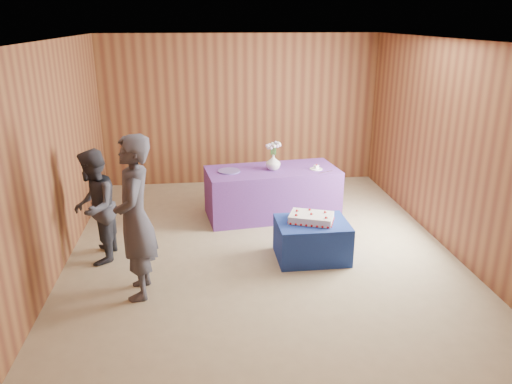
{
  "coord_description": "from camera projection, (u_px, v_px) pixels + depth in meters",
  "views": [
    {
      "loc": [
        -0.74,
        -6.03,
        2.94
      ],
      "look_at": [
        -0.05,
        0.1,
        0.78
      ],
      "focal_mm": 35.0,
      "sensor_mm": 36.0,
      "label": 1
    }
  ],
  "objects": [
    {
      "name": "flower_spray",
      "position": [
        273.0,
        145.0,
        7.49
      ],
      "size": [
        0.24,
        0.24,
        0.18
      ],
      "color": "#276127",
      "rests_on": "vase"
    },
    {
      "name": "serving_table",
      "position": [
        272.0,
        192.0,
        7.76
      ],
      "size": [
        2.1,
        1.14,
        0.75
      ],
      "primitive_type": "cube",
      "rotation": [
        0.0,
        0.0,
        0.12
      ],
      "color": "#653593",
      "rests_on": "ground"
    },
    {
      "name": "platter",
      "position": [
        229.0,
        171.0,
        7.51
      ],
      "size": [
        0.44,
        0.44,
        0.02
      ],
      "primitive_type": "cylinder",
      "rotation": [
        0.0,
        0.0,
        0.39
      ],
      "color": "#5D4C98",
      "rests_on": "serving_table"
    },
    {
      "name": "guest_left",
      "position": [
        135.0,
        218.0,
        5.34
      ],
      "size": [
        0.46,
        0.68,
        1.83
      ],
      "primitive_type": "imported",
      "rotation": [
        0.0,
        0.0,
        -1.53
      ],
      "color": "#383742",
      "rests_on": "ground"
    },
    {
      "name": "knife",
      "position": [
        326.0,
        172.0,
        7.49
      ],
      "size": [
        0.25,
        0.12,
        0.0
      ],
      "primitive_type": "cube",
      "rotation": [
        0.0,
        0.0,
        0.41
      ],
      "color": "#BCBCC1",
      "rests_on": "serving_table"
    },
    {
      "name": "sheet_cake",
      "position": [
        311.0,
        218.0,
        6.32
      ],
      "size": [
        0.65,
        0.55,
        0.13
      ],
      "rotation": [
        0.0,
        0.0,
        -0.37
      ],
      "color": "white",
      "rests_on": "cake_table"
    },
    {
      "name": "cake_table",
      "position": [
        312.0,
        240.0,
        6.39
      ],
      "size": [
        0.91,
        0.71,
        0.5
      ],
      "primitive_type": "cube",
      "rotation": [
        0.0,
        0.0,
        0.01
      ],
      "color": "navy",
      "rests_on": "ground"
    },
    {
      "name": "room_shell",
      "position": [
        261.0,
        116.0,
        6.11
      ],
      "size": [
        5.04,
        6.04,
        2.72
      ],
      "color": "brown",
      "rests_on": "ground"
    },
    {
      "name": "cake_slice",
      "position": [
        316.0,
        167.0,
        7.62
      ],
      "size": [
        0.08,
        0.08,
        0.08
      ],
      "rotation": [
        0.0,
        0.0,
        0.63
      ],
      "color": "white",
      "rests_on": "plate"
    },
    {
      "name": "vase",
      "position": [
        273.0,
        162.0,
        7.58
      ],
      "size": [
        0.31,
        0.31,
        0.23
      ],
      "primitive_type": "imported",
      "rotation": [
        0.0,
        0.0,
        0.55
      ],
      "color": "silver",
      "rests_on": "serving_table"
    },
    {
      "name": "plate",
      "position": [
        316.0,
        169.0,
        7.63
      ],
      "size": [
        0.23,
        0.23,
        0.01
      ],
      "primitive_type": "cylinder",
      "rotation": [
        0.0,
        0.0,
        0.22
      ],
      "color": "white",
      "rests_on": "serving_table"
    },
    {
      "name": "ground",
      "position": [
        260.0,
        249.0,
        6.71
      ],
      "size": [
        6.0,
        6.0,
        0.0
      ],
      "primitive_type": "plane",
      "color": "#9B8C6B",
      "rests_on": "ground"
    },
    {
      "name": "guest_right",
      "position": [
        95.0,
        207.0,
        6.18
      ],
      "size": [
        0.55,
        0.71,
        1.45
      ],
      "primitive_type": "imported",
      "rotation": [
        0.0,
        0.0,
        -1.57
      ],
      "color": "#30313A",
      "rests_on": "ground"
    }
  ]
}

